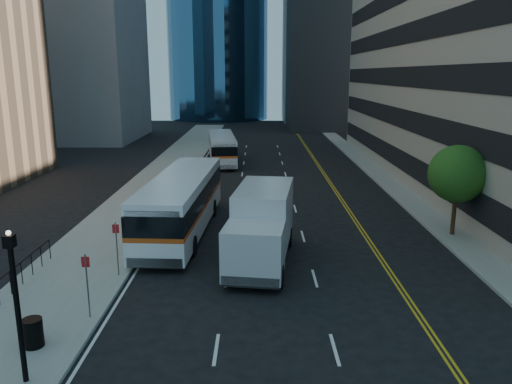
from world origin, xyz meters
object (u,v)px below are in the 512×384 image
street_tree (458,174)px  bus_front (182,202)px  trash_can (33,333)px  lamp_post (17,301)px  box_truck (262,225)px  bus_rear (222,147)px

street_tree → bus_front: (-15.47, 0.77, -1.81)m
trash_can → lamp_post: bearing=-72.9°
bus_front → box_truck: 6.61m
bus_front → trash_can: bearing=-100.5°
street_tree → lamp_post: bearing=-142.1°
bus_rear → box_truck: 28.59m
bus_front → street_tree: bearing=0.3°
lamp_post → bus_front: (2.53, 14.77, -0.89)m
lamp_post → bus_rear: (3.22, 38.33, -1.15)m
bus_rear → lamp_post: bearing=-101.3°
street_tree → bus_rear: size_ratio=0.45×
street_tree → bus_rear: (-14.78, 24.33, -2.06)m
box_truck → street_tree: bearing=27.8°
lamp_post → bus_rear: bearing=85.2°
lamp_post → bus_front: size_ratio=0.35×
box_truck → trash_can: (-7.69, -8.06, -1.25)m
bus_rear → trash_can: size_ratio=11.53×
street_tree → lamp_post: (-18.00, -14.00, -0.92)m
lamp_post → box_truck: bearing=54.6°
lamp_post → box_truck: 12.29m
lamp_post → bus_front: lamp_post is taller
lamp_post → trash_can: size_ratio=4.61×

